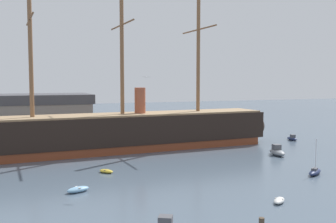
% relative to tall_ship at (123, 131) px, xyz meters
% --- Properties ---
extents(tall_ship, '(68.03, 14.77, 32.71)m').
position_rel_tall_ship_xyz_m(tall_ship, '(0.00, 0.00, 0.00)').
color(tall_ship, brown).
rests_on(tall_ship, ground).
extents(dinghy_near_centre, '(2.33, 2.14, 0.52)m').
position_rel_tall_ship_xyz_m(dinghy_near_centre, '(7.41, -35.62, -3.30)').
color(dinghy_near_centre, silver).
rests_on(dinghy_near_centre, ground).
extents(dinghy_mid_left, '(2.93, 1.98, 0.64)m').
position_rel_tall_ship_xyz_m(dinghy_mid_left, '(-11.62, -23.96, -3.24)').
color(dinghy_mid_left, '#7FB2D6').
rests_on(dinghy_mid_left, ground).
extents(sailboat_mid_right, '(3.79, 2.93, 4.89)m').
position_rel_tall_ship_xyz_m(sailboat_mid_right, '(19.63, -27.39, -3.15)').
color(sailboat_mid_right, '#1E284C').
rests_on(sailboat_mid_right, ground).
extents(dinghy_alongside_bow, '(2.13, 2.29, 0.52)m').
position_rel_tall_ship_xyz_m(dinghy_alongside_bow, '(-6.60, -16.04, -3.30)').
color(dinghy_alongside_bow, gold).
rests_on(dinghy_alongside_bow, ground).
extents(motorboat_alongside_stern, '(2.62, 4.65, 1.84)m').
position_rel_tall_ship_xyz_m(motorboat_alongside_stern, '(23.50, -14.14, -2.92)').
color(motorboat_alongside_stern, gray).
rests_on(motorboat_alongside_stern, ground).
extents(motorboat_far_right, '(1.47, 3.13, 1.28)m').
position_rel_tall_ship_xyz_m(motorboat_far_right, '(36.95, -1.64, -3.11)').
color(motorboat_far_right, '#1E284C').
rests_on(motorboat_far_right, ground).
extents(motorboat_distant_centre, '(4.23, 3.00, 1.64)m').
position_rel_tall_ship_xyz_m(motorboat_distant_centre, '(9.49, 10.53, -2.99)').
color(motorboat_distant_centre, '#B22D28').
rests_on(motorboat_distant_centre, ground).
extents(seagull_in_flight, '(0.98, 0.49, 0.13)m').
position_rel_tall_ship_xyz_m(seagull_in_flight, '(-2.81, -22.65, 9.65)').
color(seagull_in_flight, silver).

